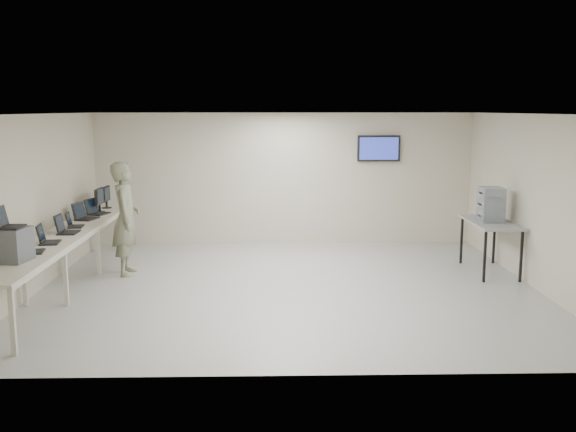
{
  "coord_description": "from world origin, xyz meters",
  "views": [
    {
      "loc": [
        -0.25,
        -10.11,
        2.88
      ],
      "look_at": [
        0.0,
        0.2,
        1.15
      ],
      "focal_mm": 40.0,
      "sensor_mm": 36.0,
      "label": 1
    }
  ],
  "objects_px": {
    "workbench": "(64,239)",
    "equipment_box": "(13,245)",
    "soldier": "(126,218)",
    "side_table": "(491,225)"
  },
  "relations": [
    {
      "from": "workbench",
      "to": "soldier",
      "type": "height_order",
      "value": "soldier"
    },
    {
      "from": "workbench",
      "to": "soldier",
      "type": "distance_m",
      "value": 1.24
    },
    {
      "from": "equipment_box",
      "to": "soldier",
      "type": "relative_size",
      "value": 0.23
    },
    {
      "from": "workbench",
      "to": "equipment_box",
      "type": "height_order",
      "value": "equipment_box"
    },
    {
      "from": "soldier",
      "to": "side_table",
      "type": "xyz_separation_m",
      "value": [
        6.41,
        -0.03,
        -0.14
      ]
    },
    {
      "from": "equipment_box",
      "to": "soldier",
      "type": "distance_m",
      "value": 2.9
    },
    {
      "from": "workbench",
      "to": "side_table",
      "type": "relative_size",
      "value": 3.91
    },
    {
      "from": "soldier",
      "to": "equipment_box",
      "type": "bearing_deg",
      "value": 157.2
    },
    {
      "from": "soldier",
      "to": "side_table",
      "type": "relative_size",
      "value": 1.3
    },
    {
      "from": "workbench",
      "to": "equipment_box",
      "type": "distance_m",
      "value": 1.85
    }
  ]
}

